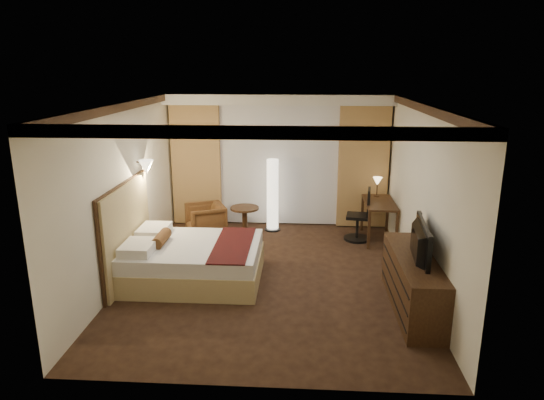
# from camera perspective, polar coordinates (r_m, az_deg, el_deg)

# --- Properties ---
(floor) EXTENTS (4.50, 5.50, 0.01)m
(floor) POSITION_cam_1_polar(r_m,az_deg,el_deg) (7.78, -0.19, -8.99)
(floor) COLOR black
(floor) RESTS_ON ground
(ceiling) EXTENTS (4.50, 5.50, 0.01)m
(ceiling) POSITION_cam_1_polar(r_m,az_deg,el_deg) (7.10, -0.21, 11.27)
(ceiling) COLOR white
(ceiling) RESTS_ON back_wall
(back_wall) EXTENTS (4.50, 0.02, 2.70)m
(back_wall) POSITION_cam_1_polar(r_m,az_deg,el_deg) (10.00, 0.85, 4.69)
(back_wall) COLOR beige
(back_wall) RESTS_ON floor
(left_wall) EXTENTS (0.02, 5.50, 2.70)m
(left_wall) POSITION_cam_1_polar(r_m,az_deg,el_deg) (7.80, -16.93, 0.91)
(left_wall) COLOR beige
(left_wall) RESTS_ON floor
(right_wall) EXTENTS (0.02, 5.50, 2.70)m
(right_wall) POSITION_cam_1_polar(r_m,az_deg,el_deg) (7.52, 17.17, 0.37)
(right_wall) COLOR beige
(right_wall) RESTS_ON floor
(crown_molding) EXTENTS (4.50, 5.50, 0.12)m
(crown_molding) POSITION_cam_1_polar(r_m,az_deg,el_deg) (7.10, -0.21, 10.79)
(crown_molding) COLOR black
(crown_molding) RESTS_ON ceiling
(soffit) EXTENTS (4.50, 0.50, 0.20)m
(soffit) POSITION_cam_1_polar(r_m,az_deg,el_deg) (9.60, 0.80, 11.76)
(soffit) COLOR white
(soffit) RESTS_ON ceiling
(curtain_sheer) EXTENTS (2.48, 0.04, 2.45)m
(curtain_sheer) POSITION_cam_1_polar(r_m,az_deg,el_deg) (9.94, 0.82, 4.04)
(curtain_sheer) COLOR silver
(curtain_sheer) RESTS_ON back_wall
(curtain_left_drape) EXTENTS (1.00, 0.14, 2.45)m
(curtain_left_drape) POSITION_cam_1_polar(r_m,az_deg,el_deg) (10.11, -8.89, 4.04)
(curtain_left_drape) COLOR tan
(curtain_left_drape) RESTS_ON back_wall
(curtain_right_drape) EXTENTS (1.00, 0.14, 2.45)m
(curtain_right_drape) POSITION_cam_1_polar(r_m,az_deg,el_deg) (9.95, 10.65, 3.78)
(curtain_right_drape) COLOR tan
(curtain_right_drape) RESTS_ON back_wall
(wall_sconce) EXTENTS (0.24, 0.24, 0.24)m
(wall_sconce) POSITION_cam_1_polar(r_m,az_deg,el_deg) (8.26, -14.56, 3.80)
(wall_sconce) COLOR white
(wall_sconce) RESTS_ON left_wall
(bed) EXTENTS (2.04, 1.59, 0.60)m
(bed) POSITION_cam_1_polar(r_m,az_deg,el_deg) (7.66, -9.12, -7.15)
(bed) COLOR white
(bed) RESTS_ON floor
(headboard) EXTENTS (0.12, 1.89, 1.50)m
(headboard) POSITION_cam_1_polar(r_m,az_deg,el_deg) (7.79, -16.68, -3.69)
(headboard) COLOR tan
(headboard) RESTS_ON floor
(armchair) EXTENTS (0.87, 0.89, 0.71)m
(armchair) POSITION_cam_1_polar(r_m,az_deg,el_deg) (9.51, -7.83, -2.21)
(armchair) COLOR #542E19
(armchair) RESTS_ON floor
(side_table) EXTENTS (0.55, 0.55, 0.61)m
(side_table) POSITION_cam_1_polar(r_m,az_deg,el_deg) (9.41, -3.22, -2.62)
(side_table) COLOR black
(side_table) RESTS_ON floor
(floor_lamp) EXTENTS (0.31, 0.31, 1.47)m
(floor_lamp) POSITION_cam_1_polar(r_m,az_deg,el_deg) (9.67, 0.07, 0.59)
(floor_lamp) COLOR white
(floor_lamp) RESTS_ON floor
(desk) EXTENTS (0.55, 1.13, 0.75)m
(desk) POSITION_cam_1_polar(r_m,az_deg,el_deg) (9.47, 12.43, -2.39)
(desk) COLOR black
(desk) RESTS_ON floor
(desk_lamp) EXTENTS (0.18, 0.18, 0.34)m
(desk_lamp) POSITION_cam_1_polar(r_m,az_deg,el_deg) (9.72, 12.26, 1.42)
(desk_lamp) COLOR #FFD899
(desk_lamp) RESTS_ON desk
(office_chair) EXTENTS (0.56, 0.56, 1.02)m
(office_chair) POSITION_cam_1_polar(r_m,az_deg,el_deg) (9.33, 10.06, -1.66)
(office_chair) COLOR black
(office_chair) RESTS_ON floor
(dresser) EXTENTS (0.50, 1.96, 0.76)m
(dresser) POSITION_cam_1_polar(r_m,az_deg,el_deg) (6.94, 16.22, -9.33)
(dresser) COLOR black
(dresser) RESTS_ON floor
(television) EXTENTS (0.75, 1.18, 0.15)m
(television) POSITION_cam_1_polar(r_m,az_deg,el_deg) (6.68, 16.42, -3.83)
(television) COLOR black
(television) RESTS_ON dresser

